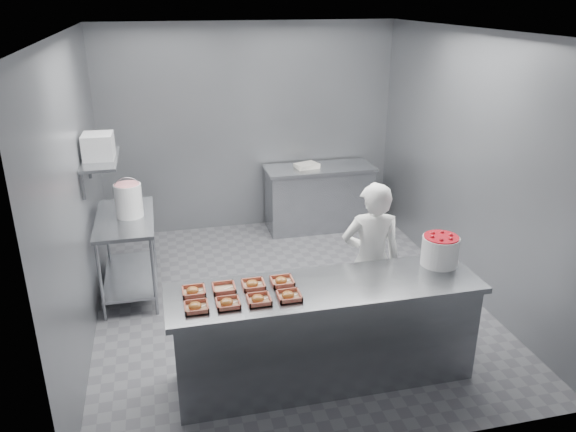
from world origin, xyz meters
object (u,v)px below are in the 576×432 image
at_px(prep_table, 127,243).
at_px(tray_5, 224,288).
at_px(tray_1, 228,303).
at_px(tray_2, 259,299).
at_px(tray_7, 282,281).
at_px(tray_3, 289,296).
at_px(service_counter, 325,333).
at_px(strawberry_tub, 440,249).
at_px(worker, 371,260).
at_px(tray_6, 253,284).
at_px(appliance, 98,146).
at_px(back_counter, 319,197).
at_px(glaze_bucket, 129,199).
at_px(tray_4, 193,291).
at_px(tray_0, 196,307).

height_order(prep_table, tray_5, tray_5).
distance_m(tray_1, tray_2, 0.24).
bearing_deg(tray_7, prep_table, 125.59).
xyz_separation_m(tray_1, tray_2, (0.24, 0.00, 0.00)).
bearing_deg(tray_3, prep_table, 122.27).
distance_m(service_counter, tray_2, 0.76).
bearing_deg(strawberry_tub, tray_2, -170.71).
bearing_deg(service_counter, worker, 43.68).
distance_m(prep_table, tray_6, 2.14).
bearing_deg(service_counter, appliance, 133.33).
bearing_deg(prep_table, tray_3, -57.73).
distance_m(tray_5, appliance, 2.21).
relative_size(tray_3, appliance, 0.56).
height_order(service_counter, prep_table, same).
height_order(tray_2, strawberry_tub, strawberry_tub).
height_order(tray_2, tray_3, same).
bearing_deg(back_counter, tray_2, -113.72).
bearing_deg(tray_7, appliance, 129.28).
xyz_separation_m(service_counter, glaze_bucket, (-1.59, 1.96, 0.64)).
distance_m(tray_4, glaze_bucket, 1.92).
relative_size(tray_4, tray_5, 1.00).
xyz_separation_m(back_counter, tray_5, (-1.72, -3.13, 0.47)).
xyz_separation_m(tray_0, appliance, (-0.76, 2.05, 0.77)).
bearing_deg(tray_7, glaze_bucket, 124.15).
relative_size(tray_1, strawberry_tub, 0.58).
bearing_deg(tray_0, service_counter, 6.54).
relative_size(tray_2, tray_7, 1.00).
xyz_separation_m(tray_5, appliance, (-1.00, 1.81, 0.77)).
height_order(back_counter, appliance, appliance).
xyz_separation_m(tray_2, strawberry_tub, (1.66, 0.27, 0.12)).
height_order(tray_2, worker, worker).
height_order(tray_4, glaze_bucket, glaze_bucket).
relative_size(tray_0, tray_3, 1.00).
xyz_separation_m(service_counter, back_counter, (0.90, 3.25, -0.00)).
bearing_deg(tray_3, tray_0, 180.00).
bearing_deg(glaze_bucket, tray_3, -59.08).
distance_m(service_counter, strawberry_tub, 1.24).
distance_m(tray_1, tray_3, 0.48).
height_order(tray_5, tray_7, tray_7).
height_order(tray_1, tray_5, tray_1).
relative_size(prep_table, tray_4, 6.40).
xyz_separation_m(prep_table, tray_3, (1.31, -2.07, 0.33)).
bearing_deg(tray_5, strawberry_tub, 0.85).
xyz_separation_m(back_counter, tray_3, (-1.24, -3.37, 0.47)).
xyz_separation_m(tray_7, strawberry_tub, (1.42, 0.03, 0.12)).
xyz_separation_m(tray_0, tray_2, (0.48, 0.00, 0.00)).
relative_size(back_counter, strawberry_tub, 4.67).
bearing_deg(service_counter, tray_7, 160.38).
bearing_deg(strawberry_tub, service_counter, -172.09).
height_order(tray_5, strawberry_tub, strawberry_tub).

